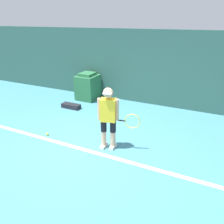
# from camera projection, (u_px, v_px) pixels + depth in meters

# --- Properties ---
(ground_plane) EXTENTS (24.00, 24.00, 0.00)m
(ground_plane) POSITION_uv_depth(u_px,v_px,m) (83.00, 147.00, 5.26)
(ground_plane) COLOR teal
(back_wall) EXTENTS (24.00, 0.10, 2.54)m
(back_wall) POSITION_uv_depth(u_px,v_px,m) (135.00, 67.00, 7.71)
(back_wall) COLOR #2D564C
(back_wall) RESTS_ON ground_plane
(court_baseline) EXTENTS (21.60, 0.10, 0.01)m
(court_baseline) POSITION_uv_depth(u_px,v_px,m) (80.00, 149.00, 5.18)
(court_baseline) COLOR white
(court_baseline) RESTS_ON ground_plane
(tennis_player) EXTENTS (0.94, 0.39, 1.49)m
(tennis_player) POSITION_uv_depth(u_px,v_px,m) (109.00, 117.00, 4.91)
(tennis_player) COLOR tan
(tennis_player) RESTS_ON ground_plane
(tennis_ball) EXTENTS (0.07, 0.07, 0.07)m
(tennis_ball) POSITION_uv_depth(u_px,v_px,m) (47.00, 134.00, 5.78)
(tennis_ball) COLOR #D1E533
(tennis_ball) RESTS_ON ground_plane
(covered_chair) EXTENTS (0.71, 0.81, 1.01)m
(covered_chair) POSITION_uv_depth(u_px,v_px,m) (88.00, 87.00, 8.26)
(covered_chair) COLOR #28663D
(covered_chair) RESTS_ON ground_plane
(equipment_bag) EXTENTS (0.66, 0.25, 0.15)m
(equipment_bag) POSITION_uv_depth(u_px,v_px,m) (71.00, 106.00, 7.52)
(equipment_bag) COLOR black
(equipment_bag) RESTS_ON ground_plane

